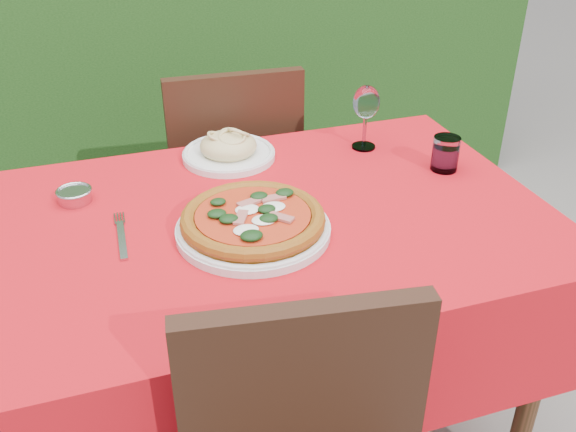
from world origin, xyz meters
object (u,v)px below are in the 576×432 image
object	(u,v)px
pizza_plate	(253,222)
steel_ramekin	(75,196)
pasta_plate	(229,149)
wine_glass	(366,105)
chair_far	(233,179)
fork	(122,240)
water_glass	(445,155)

from	to	relation	value
pizza_plate	steel_ramekin	world-z (taller)	pizza_plate
pasta_plate	wine_glass	size ratio (longest dim) A/B	1.39
chair_far	fork	bearing A→B (deg)	61.00
chair_far	pasta_plate	size ratio (longest dim) A/B	3.68
water_glass	fork	distance (m)	0.83
pizza_plate	fork	bearing A→B (deg)	168.08
pizza_plate	wine_glass	distance (m)	0.54
wine_glass	steel_ramekin	world-z (taller)	wine_glass
wine_glass	fork	size ratio (longest dim) A/B	0.85
pasta_plate	steel_ramekin	bearing A→B (deg)	-163.64
chair_far	pasta_plate	world-z (taller)	chair_far
chair_far	steel_ramekin	distance (m)	0.68
fork	wine_glass	bearing A→B (deg)	24.21
steel_ramekin	chair_far	bearing A→B (deg)	41.53
wine_glass	steel_ramekin	bearing A→B (deg)	-175.11
chair_far	water_glass	world-z (taller)	chair_far
pizza_plate	pasta_plate	world-z (taller)	pasta_plate
wine_glass	steel_ramekin	size ratio (longest dim) A/B	2.32
pasta_plate	water_glass	distance (m)	0.56
steel_ramekin	wine_glass	bearing A→B (deg)	4.89
pizza_plate	wine_glass	size ratio (longest dim) A/B	1.91
pasta_plate	water_glass	bearing A→B (deg)	-25.20
pizza_plate	pasta_plate	distance (m)	0.39
pizza_plate	water_glass	size ratio (longest dim) A/B	3.79
steel_ramekin	water_glass	bearing A→B (deg)	-7.67
pizza_plate	chair_far	bearing A→B (deg)	80.41
pizza_plate	fork	distance (m)	0.28
pasta_plate	steel_ramekin	size ratio (longest dim) A/B	3.21
chair_far	pasta_plate	distance (m)	0.40
wine_glass	fork	world-z (taller)	wine_glass
steel_ramekin	fork	bearing A→B (deg)	-67.67
pizza_plate	pasta_plate	bearing A→B (deg)	84.02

